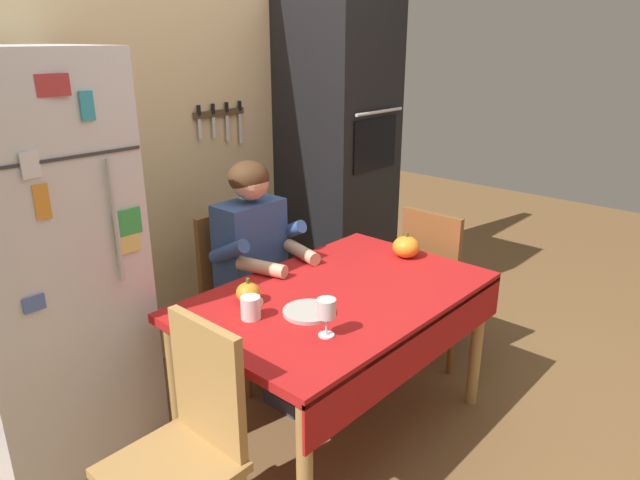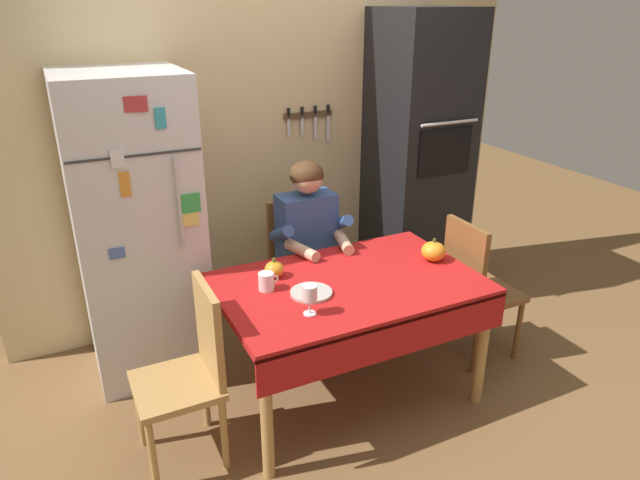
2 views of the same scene
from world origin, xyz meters
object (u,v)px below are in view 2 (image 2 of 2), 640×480
at_px(chair_right_side, 475,284).
at_px(pumpkin_medium, 274,269).
at_px(chair_left_side, 191,368).
at_px(refrigerator, 137,229).
at_px(dining_table, 351,296).
at_px(wine_glass, 309,294).
at_px(chair_behind_person, 299,263).
at_px(serving_tray, 311,293).
at_px(seated_person, 311,242).
at_px(pumpkin_large, 433,251).
at_px(wall_oven, 417,163).
at_px(coffee_mug, 267,281).

relative_size(chair_right_side, pumpkin_medium, 8.26).
bearing_deg(chair_left_side, refrigerator, 93.00).
relative_size(dining_table, wine_glass, 9.03).
bearing_deg(chair_behind_person, serving_tray, -109.81).
bearing_deg(seated_person, chair_behind_person, 90.00).
bearing_deg(pumpkin_large, wall_oven, 61.30).
height_order(pumpkin_large, serving_tray, pumpkin_large).
bearing_deg(refrigerator, chair_behind_person, -5.18).
height_order(chair_behind_person, seated_person, seated_person).
bearing_deg(pumpkin_medium, wine_glass, -89.49).
relative_size(chair_left_side, coffee_mug, 8.47).
bearing_deg(wine_glass, seated_person, 64.33).
height_order(refrigerator, chair_right_side, refrigerator).
height_order(refrigerator, serving_tray, refrigerator).
distance_m(wall_oven, coffee_mug, 1.70).
bearing_deg(refrigerator, chair_left_side, -87.00).
height_order(chair_left_side, pumpkin_medium, chair_left_side).
height_order(wall_oven, seated_person, wall_oven).
bearing_deg(pumpkin_medium, wall_oven, 25.94).
relative_size(refrigerator, pumpkin_large, 12.78).
bearing_deg(pumpkin_medium, serving_tray, -69.96).
height_order(chair_left_side, pumpkin_large, chair_left_side).
height_order(chair_right_side, pumpkin_medium, chair_right_side).
bearing_deg(serving_tray, chair_behind_person, 70.19).
bearing_deg(chair_left_side, coffee_mug, 21.23).
height_order(pumpkin_large, pumpkin_medium, pumpkin_large).
relative_size(chair_behind_person, pumpkin_medium, 8.26).
height_order(wall_oven, chair_left_side, wall_oven).
bearing_deg(chair_left_side, serving_tray, 2.98).
relative_size(chair_behind_person, coffee_mug, 8.47).
distance_m(coffee_mug, wine_glass, 0.35).
bearing_deg(pumpkin_large, dining_table, -175.84).
bearing_deg(chair_behind_person, wine_glass, -111.27).
distance_m(coffee_mug, pumpkin_medium, 0.15).
bearing_deg(wine_glass, pumpkin_large, 14.98).
relative_size(seated_person, wine_glass, 8.03).
height_order(chair_right_side, wine_glass, chair_right_side).
relative_size(coffee_mug, wine_glass, 0.71).
bearing_deg(seated_person, coffee_mug, -135.21).
distance_m(wall_oven, pumpkin_large, 1.04).
xyz_separation_m(refrigerator, wine_glass, (0.61, -1.08, -0.05)).
height_order(dining_table, chair_behind_person, chair_behind_person).
xyz_separation_m(wall_oven, chair_left_side, (-1.95, -0.98, -0.54)).
distance_m(wall_oven, chair_right_side, 1.05).
distance_m(wine_glass, pumpkin_large, 0.94).
height_order(refrigerator, coffee_mug, refrigerator).
distance_m(chair_right_side, coffee_mug, 1.37).
xyz_separation_m(wall_oven, wine_glass, (-1.39, -1.12, -0.20)).
distance_m(dining_table, seated_person, 0.61).
bearing_deg(coffee_mug, chair_left_side, -158.77).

